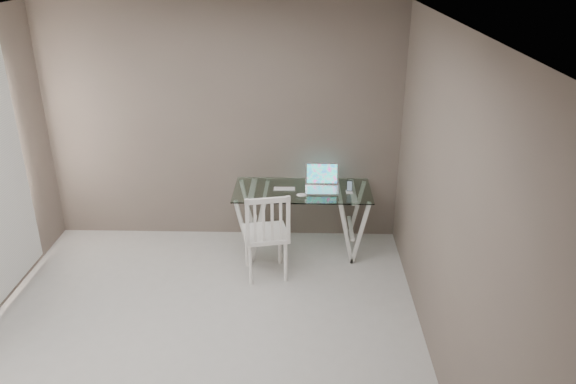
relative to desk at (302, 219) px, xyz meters
The scene contains 7 objects.
room 2.46m from the desk, 117.81° to the right, with size 4.50×4.52×2.71m.
desk is the anchor object (origin of this frame).
chair 0.72m from the desk, 120.98° to the right, with size 0.53×0.53×0.98m.
laptop 0.48m from the desk, 14.01° to the left, with size 0.37×0.34×0.25m.
keyboard 0.42m from the desk, behind, with size 0.25×0.11×0.01m, color silver.
mouse 0.42m from the desk, 92.75° to the right, with size 0.11×0.07×0.04m, color white.
phone_dock 0.65m from the desk, ahead, with size 0.07×0.07×0.14m.
Camera 1 is at (0.89, -3.78, 3.20)m, focal length 35.00 mm.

